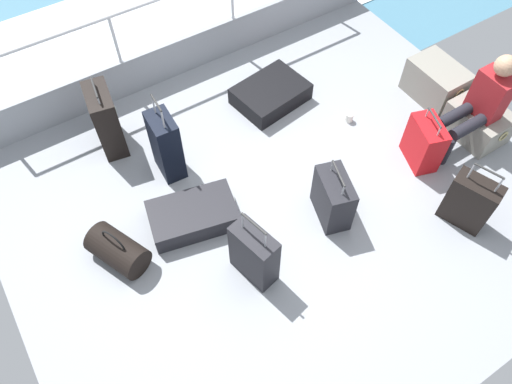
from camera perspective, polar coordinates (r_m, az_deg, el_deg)
name	(u,v)px	position (r m, az deg, el deg)	size (l,w,h in m)	color
ground_plane	(289,201)	(4.80, 3.83, -1.00)	(4.40, 5.20, 0.06)	gray
gunwale_port	(182,55)	(5.89, -8.58, 15.37)	(0.06, 5.20, 0.45)	gray
railing_port	(175,13)	(5.56, -9.33, 19.76)	(0.04, 4.20, 1.02)	silver
sea_wake	(138,30)	(7.31, -13.44, 17.75)	(12.00, 12.00, 0.01)	teal
cargo_crate_0	(436,82)	(5.87, 20.08, 11.89)	(0.65, 0.42, 0.41)	gray
cargo_crate_1	(478,122)	(5.64, 24.29, 7.38)	(0.63, 0.45, 0.34)	gray
passenger_seated	(479,103)	(5.28, 24.40, 9.32)	(0.34, 0.66, 1.04)	maroon
suitcase_0	(254,254)	(4.11, -0.22, -7.23)	(0.44, 0.28, 0.80)	black
suitcase_1	(193,215)	(4.57, -7.29, -2.70)	(0.64, 0.88, 0.21)	black
suitcase_2	(271,94)	(5.55, 1.70, 11.28)	(0.67, 0.83, 0.21)	black
suitcase_3	(166,146)	(4.77, -10.37, 5.29)	(0.36, 0.24, 0.94)	black
suitcase_4	(470,202)	(4.81, 23.48, -1.06)	(0.45, 0.34, 0.74)	black
suitcase_5	(333,198)	(4.51, 8.90, -0.70)	(0.50, 0.37, 0.64)	black
suitcase_6	(106,120)	(5.14, -16.96, 7.94)	(0.49, 0.31, 0.80)	black
suitcase_7	(424,143)	(5.13, 18.87, 5.40)	(0.46, 0.35, 0.62)	red
duffel_bag	(118,250)	(4.47, -15.70, -6.49)	(0.60, 0.48, 0.43)	black
paper_cup	(349,117)	(5.46, 10.75, 8.47)	(0.08, 0.08, 0.10)	white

